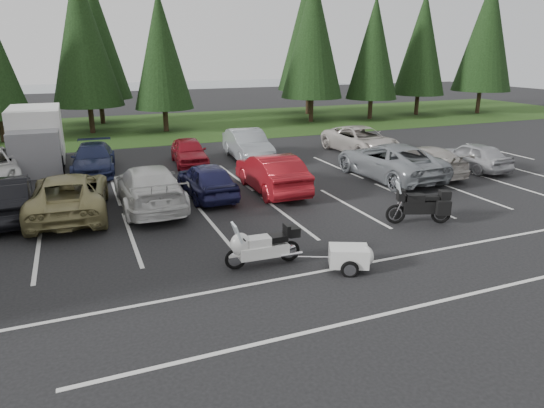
{
  "coord_description": "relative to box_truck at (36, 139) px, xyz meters",
  "views": [
    {
      "loc": [
        -6.17,
        -13.94,
        5.68
      ],
      "look_at": [
        -0.69,
        -0.5,
        1.04
      ],
      "focal_mm": 32.0,
      "sensor_mm": 36.0,
      "label": 1
    }
  ],
  "objects": [
    {
      "name": "ground",
      "position": [
        8.0,
        -12.5,
        -1.45
      ],
      "size": [
        120.0,
        120.0,
        0.0
      ],
      "primitive_type": "plane",
      "color": "black",
      "rests_on": "ground"
    },
    {
      "name": "grass_strip",
      "position": [
        8.0,
        11.5,
        -1.45
      ],
      "size": [
        80.0,
        16.0,
        0.01
      ],
      "primitive_type": "cube",
      "color": "#1E3D13",
      "rests_on": "ground"
    },
    {
      "name": "lake_water",
      "position": [
        12.0,
        42.5,
        -1.45
      ],
      "size": [
        70.0,
        50.0,
        0.02
      ],
      "primitive_type": "cube",
      "color": "slate",
      "rests_on": "ground"
    },
    {
      "name": "box_truck",
      "position": [
        0.0,
        0.0,
        0.0
      ],
      "size": [
        2.4,
        5.6,
        2.9
      ],
      "primitive_type": null,
      "color": "silver",
      "rests_on": "ground"
    },
    {
      "name": "stall_markings",
      "position": [
        8.0,
        -10.5,
        -1.45
      ],
      "size": [
        32.0,
        16.0,
        0.01
      ],
      "primitive_type": "cube",
      "color": "silver",
      "rests_on": "ground"
    },
    {
      "name": "conifer_4",
      "position": [
        3.0,
        10.4,
        5.08
      ],
      "size": [
        4.8,
        4.8,
        11.17
      ],
      "color": "#332316",
      "rests_on": "ground"
    },
    {
      "name": "conifer_5",
      "position": [
        8.0,
        9.1,
        4.18
      ],
      "size": [
        4.14,
        4.14,
        9.63
      ],
      "color": "#332316",
      "rests_on": "ground"
    },
    {
      "name": "conifer_6",
      "position": [
        20.0,
        9.6,
        5.26
      ],
      "size": [
        4.93,
        4.93,
        11.48
      ],
      "color": "#332316",
      "rests_on": "ground"
    },
    {
      "name": "conifer_7",
      "position": [
        25.5,
        9.3,
        4.36
      ],
      "size": [
        4.27,
        4.27,
        9.94
      ],
      "color": "#332316",
      "rests_on": "ground"
    },
    {
      "name": "conifer_8",
      "position": [
        31.0,
        10.1,
        4.72
      ],
      "size": [
        4.53,
        4.53,
        10.56
      ],
      "color": "#332316",
      "rests_on": "ground"
    },
    {
      "name": "conifer_9",
      "position": [
        37.0,
        8.8,
        5.62
      ],
      "size": [
        5.19,
        5.19,
        12.1
      ],
      "color": "#332316",
      "rests_on": "ground"
    },
    {
      "name": "conifer_back_b",
      "position": [
        4.0,
        15.0,
        5.32
      ],
      "size": [
        4.97,
        4.97,
        11.58
      ],
      "color": "#332316",
      "rests_on": "ground"
    },
    {
      "name": "conifer_back_c",
      "position": [
        22.0,
        14.3,
        6.04
      ],
      "size": [
        5.5,
        5.5,
        12.81
      ],
      "color": "#332316",
      "rests_on": "ground"
    },
    {
      "name": "car_near_1",
      "position": [
        -0.69,
        -8.02,
        -0.69
      ],
      "size": [
        1.88,
        4.73,
        1.53
      ],
      "primitive_type": "imported",
      "rotation": [
        0.0,
        0.0,
        3.2
      ],
      "color": "black",
      "rests_on": "ground"
    },
    {
      "name": "car_near_2",
      "position": [
        1.38,
        -8.45,
        -0.69
      ],
      "size": [
        2.95,
        5.68,
        1.53
      ],
      "primitive_type": "imported",
      "rotation": [
        0.0,
        0.0,
        3.07
      ],
      "color": "olive",
      "rests_on": "ground"
    },
    {
      "name": "car_near_3",
      "position": [
        4.15,
        -8.56,
        -0.66
      ],
      "size": [
        2.24,
        5.48,
        1.59
      ],
      "primitive_type": "imported",
      "rotation": [
        0.0,
        0.0,
        3.14
      ],
      "color": "silver",
      "rests_on": "ground"
    },
    {
      "name": "car_near_4",
      "position": [
        6.48,
        -8.08,
        -0.74
      ],
      "size": [
        1.82,
        4.22,
        1.42
      ],
      "primitive_type": "imported",
      "rotation": [
        0.0,
        0.0,
        3.18
      ],
      "color": "#1A1B43",
      "rests_on": "ground"
    },
    {
      "name": "car_near_5",
      "position": [
        9.19,
        -8.32,
        -0.65
      ],
      "size": [
        1.76,
        4.86,
        1.59
      ],
      "primitive_type": "imported",
      "rotation": [
        0.0,
        0.0,
        3.13
      ],
      "color": "maroon",
      "rests_on": "ground"
    },
    {
      "name": "car_near_6",
      "position": [
        15.03,
        -8.3,
        -0.64
      ],
      "size": [
        2.94,
        5.95,
        1.62
      ],
      "primitive_type": "imported",
      "rotation": [
        0.0,
        0.0,
        3.18
      ],
      "color": "gray",
      "rests_on": "ground"
    },
    {
      "name": "car_near_7",
      "position": [
        16.95,
        -8.36,
        -0.77
      ],
      "size": [
        2.04,
        4.71,
        1.35
      ],
      "primitive_type": "imported",
      "rotation": [
        0.0,
        0.0,
        3.17
      ],
      "color": "#B3ACA4",
      "rests_on": "ground"
    },
    {
      "name": "car_near_8",
      "position": [
        19.85,
        -8.46,
        -0.77
      ],
      "size": [
        1.74,
        4.06,
        1.37
      ],
      "primitive_type": "imported",
      "rotation": [
        0.0,
        0.0,
        3.17
      ],
      "color": "#A3A4A8",
      "rests_on": "ground"
    },
    {
      "name": "car_far_1",
      "position": [
        2.5,
        -2.14,
        -0.77
      ],
      "size": [
        2.33,
        4.87,
        1.37
      ],
      "primitive_type": "imported",
      "rotation": [
        0.0,
        0.0,
        -0.09
      ],
      "color": "#1C2347",
      "rests_on": "ground"
    },
    {
      "name": "car_far_2",
      "position": [
        7.14,
        -2.12,
        -0.77
      ],
      "size": [
        1.93,
        4.11,
        1.36
      ],
      "primitive_type": "imported",
      "rotation": [
        0.0,
        0.0,
        -0.08
      ],
      "color": "maroon",
      "rests_on": "ground"
    },
    {
      "name": "car_far_3",
      "position": [
        10.31,
        -2.18,
        -0.65
      ],
      "size": [
        1.98,
        4.95,
        1.6
      ],
      "primitive_type": "imported",
      "rotation": [
        0.0,
        0.0,
        -0.06
      ],
      "color": "gray",
      "rests_on": "ground"
    },
    {
      "name": "car_far_4",
      "position": [
        16.88,
        -2.98,
        -0.7
      ],
      "size": [
        2.76,
        5.51,
        1.5
      ],
      "primitive_type": "imported",
      "rotation": [
        0.0,
        0.0,
        0.05
      ],
      "color": "beige",
      "rests_on": "ground"
    },
    {
      "name": "touring_motorcycle",
      "position": [
        6.22,
        -15.03,
        -0.79
      ],
      "size": [
        2.42,
        0.83,
        1.33
      ],
      "primitive_type": null,
      "rotation": [
        0.0,
        0.0,
        -0.04
      ],
      "color": "silver",
      "rests_on": "ground"
    },
    {
      "name": "cargo_trailer",
      "position": [
        8.22,
        -16.2,
        -1.1
      ],
      "size": [
        1.71,
        1.38,
        0.69
      ],
      "primitive_type": null,
      "rotation": [
        0.0,
        0.0,
        -0.43
      ],
      "color": "silver",
      "rests_on": "ground"
    },
    {
      "name": "adventure_motorcycle",
      "position": [
        12.34,
        -13.88,
        -0.7
      ],
      "size": [
        2.61,
        1.69,
        1.5
      ],
      "primitive_type": null,
      "rotation": [
        0.0,
        0.0,
        -0.37
      ],
      "color": "black",
      "rests_on": "ground"
    }
  ]
}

